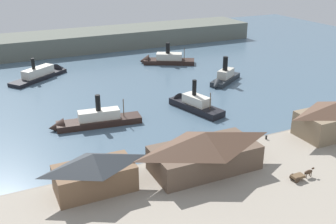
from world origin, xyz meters
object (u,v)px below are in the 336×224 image
(horse_cart, at_px, (302,175))
(ferry_approaching_east, at_px, (192,103))
(ferry_departing_north, at_px, (163,60))
(ferry_approaching_west, at_px, (45,73))
(ferry_mid_harbor, at_px, (90,121))
(ferry_shed_east_terminal, at_px, (205,150))
(mooring_post_center_east, at_px, (266,137))
(ferry_shed_customs_shed, at_px, (94,172))
(ferry_outer_harbor, at_px, (224,78))

(horse_cart, distance_m, ferry_approaching_east, 44.62)
(ferry_departing_north, height_order, ferry_approaching_west, ferry_departing_north)
(horse_cart, bearing_deg, ferry_departing_north, 82.04)
(ferry_mid_harbor, xyz_separation_m, ferry_approaching_west, (-3.47, 50.06, -0.10))
(ferry_shed_east_terminal, bearing_deg, ferry_approaching_east, 65.64)
(ferry_departing_north, distance_m, ferry_approaching_west, 46.55)
(ferry_shed_east_terminal, relative_size, ferry_approaching_east, 1.09)
(mooring_post_center_east, distance_m, ferry_approaching_east, 27.95)
(ferry_mid_harbor, bearing_deg, ferry_shed_customs_shed, -103.12)
(ferry_shed_customs_shed, relative_size, ferry_approaching_west, 0.63)
(ferry_approaching_east, bearing_deg, ferry_shed_customs_shed, -140.01)
(ferry_shed_customs_shed, bearing_deg, mooring_post_center_east, 4.95)
(ferry_shed_east_terminal, bearing_deg, ferry_shed_customs_shed, 174.99)
(horse_cart, bearing_deg, ferry_shed_customs_shed, 160.13)
(ferry_shed_east_terminal, height_order, ferry_outer_harbor, ferry_shed_east_terminal)
(ferry_outer_harbor, xyz_separation_m, ferry_departing_north, (-8.16, 32.54, -0.21))
(ferry_shed_east_terminal, distance_m, ferry_mid_harbor, 36.67)
(mooring_post_center_east, relative_size, ferry_approaching_east, 0.04)
(ferry_shed_customs_shed, distance_m, ferry_approaching_east, 48.56)
(ferry_shed_customs_shed, xyz_separation_m, ferry_shed_east_terminal, (22.14, -1.94, 0.35))
(ferry_shed_east_terminal, height_order, mooring_post_center_east, ferry_shed_east_terminal)
(horse_cart, xyz_separation_m, ferry_departing_north, (13.06, 93.39, -0.56))
(ferry_shed_customs_shed, relative_size, ferry_outer_harbor, 0.88)
(mooring_post_center_east, bearing_deg, horse_cart, -106.12)
(ferry_outer_harbor, bearing_deg, ferry_approaching_east, -142.83)
(ferry_approaching_east, bearing_deg, ferry_mid_harbor, 179.53)
(ferry_shed_east_terminal, distance_m, ferry_outer_harbor, 61.38)
(ferry_shed_customs_shed, relative_size, ferry_departing_north, 0.66)
(ferry_departing_north, xyz_separation_m, ferry_approaching_west, (-46.52, 1.53, -0.19))
(ferry_outer_harbor, bearing_deg, ferry_shed_customs_shed, -141.02)
(ferry_departing_north, bearing_deg, ferry_approaching_east, -105.20)
(ferry_outer_harbor, bearing_deg, ferry_departing_north, 104.08)
(mooring_post_center_east, relative_size, ferry_departing_north, 0.04)
(horse_cart, bearing_deg, ferry_shed_east_terminal, 142.73)
(ferry_approaching_east, relative_size, ferry_approaching_west, 0.86)
(horse_cart, height_order, ferry_approaching_east, ferry_approaching_east)
(ferry_mid_harbor, relative_size, ferry_approaching_west, 1.04)
(ferry_shed_east_terminal, xyz_separation_m, horse_cart, (15.17, -11.54, -3.22))
(ferry_shed_east_terminal, distance_m, horse_cart, 19.33)
(ferry_approaching_east, height_order, ferry_departing_north, ferry_approaching_east)
(ferry_approaching_east, bearing_deg, mooring_post_center_east, -79.38)
(ferry_shed_customs_shed, bearing_deg, ferry_departing_north, 57.78)
(ferry_shed_customs_shed, height_order, ferry_approaching_east, ferry_approaching_east)
(horse_cart, bearing_deg, ferry_approaching_east, 90.25)
(ferry_approaching_east, xyz_separation_m, ferry_mid_harbor, (-29.80, 0.24, -0.12))
(horse_cart, height_order, ferry_approaching_west, ferry_approaching_west)
(ferry_shed_customs_shed, height_order, ferry_departing_north, ferry_shed_customs_shed)
(ferry_shed_customs_shed, height_order, ferry_shed_east_terminal, ferry_shed_east_terminal)
(ferry_shed_east_terminal, bearing_deg, ferry_approaching_west, 102.38)
(ferry_mid_harbor, distance_m, ferry_departing_north, 64.88)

